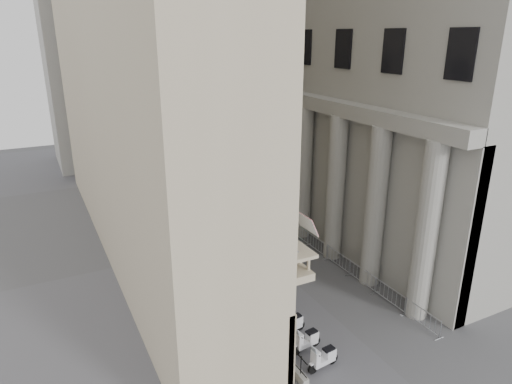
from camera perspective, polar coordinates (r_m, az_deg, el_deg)
far_building at (r=59.14m, az=-14.21°, el=18.71°), size 22.00×10.00×30.00m
iron_fence at (r=32.68m, az=-7.22°, el=-8.14°), size 0.30×28.00×1.40m
blue_awning at (r=42.45m, az=-0.17°, el=-1.39°), size 1.60×3.00×3.00m
flag at (r=22.95m, az=5.53°, el=-21.46°), size 1.00×1.40×8.20m
scooter_0 at (r=23.26m, az=8.37°, el=-20.94°), size 1.46×0.72×1.50m
scooter_1 at (r=24.19m, az=6.29°, el=-19.03°), size 1.46×0.72×1.50m
scooter_2 at (r=25.16m, az=4.41°, el=-17.24°), size 1.46×0.72×1.50m
scooter_3 at (r=26.18m, az=2.70°, el=-15.58°), size 1.46×0.72×1.50m
scooter_4 at (r=27.24m, az=1.15°, el=-14.02°), size 1.46×0.72×1.50m
scooter_5 at (r=28.33m, az=-0.26°, el=-12.58°), size 1.46×0.72×1.50m
scooter_6 at (r=29.46m, az=-1.56°, el=-11.24°), size 1.46×0.72×1.50m
scooter_7 at (r=30.62m, az=-2.74°, el=-10.00°), size 1.46×0.72×1.50m
scooter_8 at (r=31.80m, az=-3.84°, el=-8.84°), size 1.46×0.72×1.50m
scooter_9 at (r=33.00m, az=-4.84°, el=-7.77°), size 1.46×0.72×1.50m
scooter_10 at (r=34.22m, az=-5.77°, el=-6.77°), size 1.46×0.72×1.50m
scooter_11 at (r=35.46m, az=-6.63°, el=-5.83°), size 1.46×0.72×1.50m
scooter_12 at (r=36.72m, az=-7.44°, el=-4.96°), size 1.46×0.72×1.50m
scooter_13 at (r=37.99m, az=-8.18°, el=-4.15°), size 1.46×0.72×1.50m
scooter_14 at (r=39.28m, az=-8.88°, el=-3.39°), size 1.46×0.72×1.50m
scooter_15 at (r=40.57m, az=-9.53°, el=-2.67°), size 1.46×0.72×1.50m
barrier_0 at (r=27.10m, az=19.97°, el=-15.53°), size 0.60×2.40×1.10m
barrier_1 at (r=28.52m, az=16.30°, el=-13.22°), size 0.60×2.40×1.10m
barrier_2 at (r=30.08m, az=13.05°, el=-11.10°), size 0.60×2.40×1.10m
barrier_3 at (r=31.76m, az=10.18°, el=-9.16°), size 0.60×2.40×1.10m
barrier_4 at (r=33.55m, az=7.62°, el=-7.41°), size 0.60×2.40×1.10m
barrier_5 at (r=35.42m, az=5.35°, el=-5.82°), size 0.60×2.40×1.10m
barrier_6 at (r=37.36m, az=3.32°, el=-4.39°), size 0.60×2.40×1.10m
barrier_7 at (r=39.37m, az=1.51°, el=-3.10°), size 0.60×2.40×1.10m
security_tent at (r=40.83m, az=-11.27°, el=1.19°), size 3.79×3.79×3.08m
street_lamp at (r=37.86m, az=-10.40°, el=4.46°), size 2.89×1.02×9.13m
info_kiosk at (r=38.51m, az=-8.09°, el=-2.33°), size 0.39×0.89×1.82m
pedestrian_a at (r=40.98m, az=-5.88°, el=-0.77°), size 0.74×0.50×2.01m
pedestrian_b at (r=41.75m, az=-4.92°, el=-0.59°), size 1.04×0.98×1.69m
pedestrian_c at (r=43.64m, az=-7.71°, el=0.33°), size 1.10×0.99×1.90m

